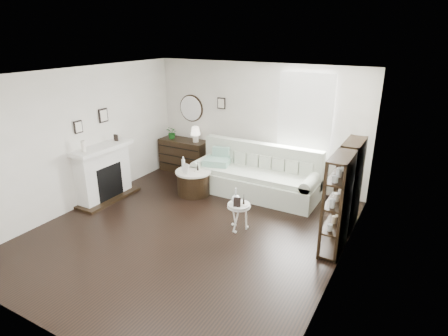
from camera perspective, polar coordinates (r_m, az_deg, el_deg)
The scene contains 18 objects.
room at distance 8.10m, azimuth 9.72°, elevation 7.59°, with size 5.50×5.50×5.50m.
fireplace at distance 8.10m, azimuth -17.82°, elevation -0.93°, with size 0.50×1.40×1.84m.
shelf_unit_far at distance 6.88m, azimuth 18.57°, elevation -2.43°, with size 0.30×0.80×1.60m.
shelf_unit_near at distance 6.06m, azimuth 16.85°, elevation -5.34°, with size 0.30×0.80×1.60m.
sofa at distance 8.07m, azimuth 4.82°, elevation -1.52°, with size 2.71×0.94×1.05m.
quilt at distance 8.24m, azimuth -1.13°, elevation 0.99°, with size 0.55×0.45×0.14m, color #2A9B67.
suitcase at distance 7.79m, azimuth 11.34°, elevation -3.66°, with size 0.67×0.22×0.45m, color brown.
dresser at distance 9.36m, azimuth -6.07°, elevation 1.91°, with size 1.21×0.52×0.81m.
table_lamp at distance 9.00m, azimuth -4.36°, elevation 5.13°, with size 0.24×0.24×0.37m, color white, non-canonical shape.
potted_plant at distance 9.34m, azimuth -7.90°, elevation 5.35°, with size 0.28×0.24×0.31m, color #18551A.
drum_table at distance 8.06m, azimuth -4.66°, elevation -2.16°, with size 0.76×0.76×0.53m.
pedestal_table at distance 6.55m, azimuth 2.28°, elevation -5.84°, with size 0.41×0.41×0.49m.
eiffel_drum at distance 7.93m, azimuth -4.01°, elevation 0.20°, with size 0.11×0.11×0.18m, color black, non-canonical shape.
bottle_drum at distance 7.95m, azimuth -6.22°, elevation 0.67°, with size 0.07×0.07×0.31m, color silver.
card_frame_drum at distance 7.81m, azimuth -5.83°, elevation -0.07°, with size 0.16×0.01×0.21m, color silver.
eiffel_ped at distance 6.49m, azimuth 3.03°, elevation -4.91°, with size 0.10×0.10×0.16m, color black, non-canonical shape.
flask_ped at distance 6.52m, azimuth 1.81°, elevation -4.22°, with size 0.15×0.15×0.28m, color silver, non-canonical shape.
card_frame_ped at distance 6.41m, azimuth 2.00°, elevation -5.24°, with size 0.12×0.01×0.17m, color black.
Camera 1 is at (3.35, -4.76, 3.33)m, focal length 30.00 mm.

